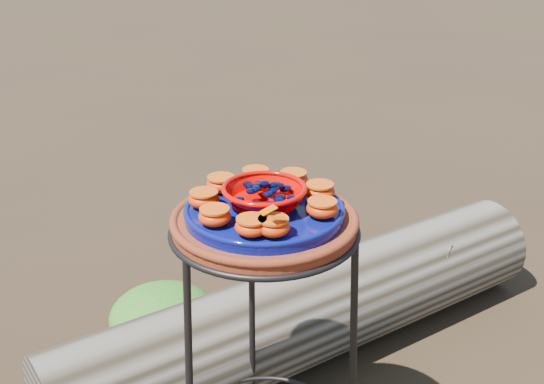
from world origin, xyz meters
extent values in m
cylinder|color=#4B140C|center=(0.00, 0.00, 0.72)|extent=(0.39, 0.39, 0.03)
cylinder|color=#040E34|center=(0.00, 0.00, 0.74)|extent=(0.33, 0.33, 0.02)
ellipsoid|color=#BA0200|center=(0.00, -0.12, 0.77)|extent=(0.06, 0.06, 0.04)
ellipsoid|color=#BA0200|center=(0.11, -0.06, 0.77)|extent=(0.06, 0.06, 0.04)
ellipsoid|color=#BA0200|center=(0.12, 0.02, 0.77)|extent=(0.06, 0.06, 0.04)
ellipsoid|color=#BA0200|center=(0.08, 0.09, 0.77)|extent=(0.06, 0.06, 0.04)
ellipsoid|color=#BA0200|center=(0.00, 0.12, 0.77)|extent=(0.06, 0.06, 0.04)
ellipsoid|color=#BA0200|center=(-0.08, 0.10, 0.77)|extent=(0.06, 0.06, 0.04)
ellipsoid|color=#BA0200|center=(-0.12, 0.02, 0.77)|extent=(0.06, 0.06, 0.04)
ellipsoid|color=#BA0200|center=(-0.11, -0.06, 0.77)|extent=(0.06, 0.06, 0.04)
ellipsoid|color=#BA0200|center=(-0.04, -0.12, 0.77)|extent=(0.06, 0.06, 0.04)
ellipsoid|color=#1F5D14|center=(-0.23, 0.64, 0.09)|extent=(0.35, 0.35, 0.17)
camera|label=1|loc=(-0.20, -1.26, 1.36)|focal=45.00mm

